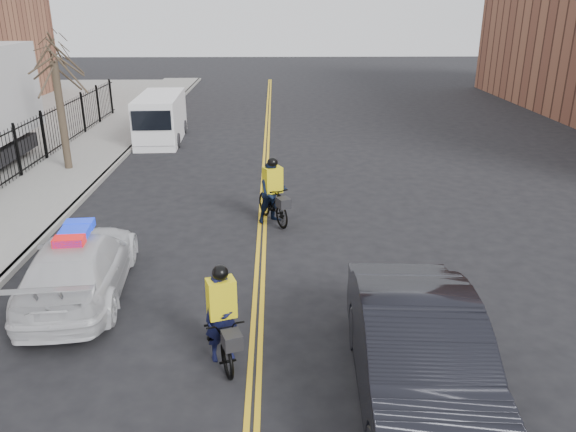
# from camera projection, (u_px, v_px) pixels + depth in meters

# --- Properties ---
(ground) EXTENTS (120.00, 120.00, 0.00)m
(ground) POSITION_uv_depth(u_px,v_px,m) (259.00, 294.00, 12.57)
(ground) COLOR black
(ground) RESTS_ON ground
(center_line_left) EXTENTS (0.10, 60.00, 0.01)m
(center_line_left) POSITION_uv_depth(u_px,v_px,m) (262.00, 186.00, 20.05)
(center_line_left) COLOR yellow
(center_line_left) RESTS_ON ground
(center_line_right) EXTENTS (0.10, 60.00, 0.01)m
(center_line_right) POSITION_uv_depth(u_px,v_px,m) (267.00, 185.00, 20.05)
(center_line_right) COLOR yellow
(center_line_right) RESTS_ON ground
(sidewalk) EXTENTS (3.00, 60.00, 0.15)m
(sidewalk) POSITION_uv_depth(u_px,v_px,m) (53.00, 185.00, 19.86)
(sidewalk) COLOR gray
(sidewalk) RESTS_ON ground
(curb) EXTENTS (0.20, 60.00, 0.15)m
(curb) POSITION_uv_depth(u_px,v_px,m) (95.00, 185.00, 19.90)
(curb) COLOR gray
(curb) RESTS_ON ground
(iron_fence) EXTENTS (0.12, 28.00, 2.00)m
(iron_fence) POSITION_uv_depth(u_px,v_px,m) (5.00, 160.00, 19.50)
(iron_fence) COLOR black
(iron_fence) RESTS_ON ground
(street_tree) EXTENTS (3.20, 3.20, 4.80)m
(street_tree) POSITION_uv_depth(u_px,v_px,m) (56.00, 78.00, 20.50)
(street_tree) COLOR #362B20
(street_tree) RESTS_ON sidewalk
(police_cruiser) EXTENTS (2.44, 5.06, 1.58)m
(police_cruiser) POSITION_uv_depth(u_px,v_px,m) (79.00, 265.00, 12.30)
(police_cruiser) COLOR silver
(police_cruiser) RESTS_ON ground
(dark_sedan) EXTENTS (2.15, 5.50, 1.78)m
(dark_sedan) POSITION_uv_depth(u_px,v_px,m) (420.00, 359.00, 8.77)
(dark_sedan) COLOR black
(dark_sedan) RESTS_ON ground
(cargo_van) EXTENTS (2.15, 5.16, 2.13)m
(cargo_van) POSITION_uv_depth(u_px,v_px,m) (160.00, 119.00, 26.23)
(cargo_van) COLOR white
(cargo_van) RESTS_ON ground
(cyclist_near) EXTENTS (1.24, 2.02, 1.87)m
(cyclist_near) POSITION_uv_depth(u_px,v_px,m) (223.00, 327.00, 10.09)
(cyclist_near) COLOR black
(cyclist_near) RESTS_ON ground
(cyclist_far) EXTENTS (1.34, 2.00, 1.98)m
(cyclist_far) POSITION_uv_depth(u_px,v_px,m) (273.00, 197.00, 16.45)
(cyclist_far) COLOR black
(cyclist_far) RESTS_ON ground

